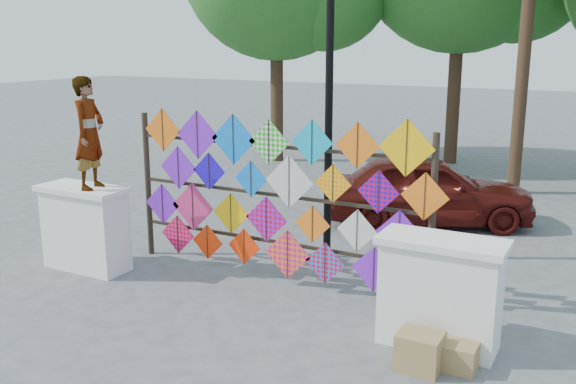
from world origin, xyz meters
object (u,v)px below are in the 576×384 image
(sedan, at_px, (427,190))
(lamppost, at_px, (329,88))
(kite_rack, at_px, (275,197))
(vendor_woman, at_px, (89,133))

(sedan, xyz_separation_m, lamppost, (-0.86, -2.62, 2.03))
(kite_rack, relative_size, sedan, 1.26)
(kite_rack, distance_m, lamppost, 1.94)
(kite_rack, bearing_deg, sedan, 74.26)
(lamppost, bearing_deg, vendor_woman, -141.67)
(vendor_woman, bearing_deg, kite_rack, -82.87)
(kite_rack, height_order, vendor_woman, vendor_woman)
(kite_rack, bearing_deg, lamppost, 79.41)
(vendor_woman, height_order, lamppost, lamppost)
(kite_rack, xyz_separation_m, sedan, (1.10, 3.89, -0.58))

